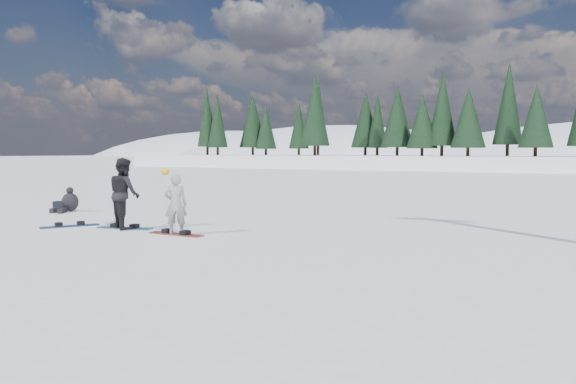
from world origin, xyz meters
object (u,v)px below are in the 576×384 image
at_px(snowboarder_man, 124,193).
at_px(seated_rider, 69,202).
at_px(snowboarder_woman, 175,204).
at_px(snowboard_loose_a, 70,226).
at_px(gear_bag, 61,206).

distance_m(snowboarder_man, seated_rider, 5.20).
relative_size(snowboarder_woman, seated_rider, 1.51).
bearing_deg(seated_rider, snowboard_loose_a, -63.91).
xyz_separation_m(snowboarder_woman, snowboard_loose_a, (-3.47, -0.20, -0.74)).
xyz_separation_m(snowboarder_man, snowboard_loose_a, (-1.58, -0.42, -0.91)).
distance_m(gear_bag, snowboard_loose_a, 4.75).
distance_m(snowboarder_man, snowboard_loose_a, 1.88).
bearing_deg(snowboarder_man, snowboarder_woman, -159.20).
xyz_separation_m(snowboarder_man, gear_bag, (-5.39, 2.42, -0.78)).
distance_m(snowboarder_woman, snowboarder_man, 1.90).
height_order(snowboarder_man, seated_rider, snowboarder_man).
xyz_separation_m(seated_rider, snowboard_loose_a, (3.10, -2.59, -0.30)).
relative_size(gear_bag, snowboard_loose_a, 0.30).
relative_size(seated_rider, gear_bag, 2.38).
xyz_separation_m(snowboarder_man, seated_rider, (-4.69, 2.17, -0.61)).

